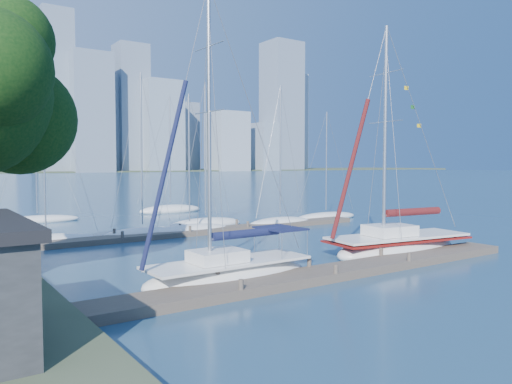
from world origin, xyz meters
TOP-DOWN VIEW (x-y plane):
  - ground at (0.00, 0.00)m, footprint 700.00×700.00m
  - near_dock at (0.00, 0.00)m, footprint 26.00×2.00m
  - far_dock at (2.00, 16.00)m, footprint 30.00×1.80m
  - sailboat_navy at (-3.92, 1.80)m, footprint 8.21×2.84m
  - sailboat_maroon at (7.88, 2.19)m, footprint 9.70×4.28m
  - bg_boat_0 at (-8.28, 17.59)m, footprint 6.72×3.99m
  - bg_boat_1 at (-1.82, 17.14)m, footprint 6.19×4.20m
  - bg_boat_2 at (1.74, 16.71)m, footprint 7.03×4.34m
  - bg_boat_3 at (4.57, 19.35)m, footprint 7.01×4.72m
  - bg_boat_4 at (10.19, 16.53)m, footprint 6.63×3.71m
  - bg_boat_5 at (16.80, 18.06)m, footprint 7.24×2.08m
  - bg_boat_6 at (-6.29, 30.69)m, footprint 7.51×4.23m
  - bg_boat_7 at (7.46, 32.48)m, footprint 7.42×4.66m
  - skyline at (25.00, 290.24)m, footprint 503.07×51.31m

SIDE VIEW (x-z plane):
  - ground at x=0.00m, z-range 0.00..0.00m
  - far_dock at x=2.00m, z-range 0.00..0.36m
  - near_dock at x=0.00m, z-range 0.00..0.40m
  - bg_boat_5 at x=16.80m, z-range -4.99..5.42m
  - bg_boat_6 at x=-6.29m, z-range -5.67..6.12m
  - bg_boat_2 at x=1.74m, z-range -5.15..5.62m
  - bg_boat_0 at x=-8.28m, z-range -6.12..6.60m
  - bg_boat_1 at x=-1.82m, z-range -5.77..6.27m
  - bg_boat_4 at x=10.19m, z-range -5.80..6.32m
  - bg_boat_3 at x=4.57m, z-range -5.88..6.41m
  - bg_boat_7 at x=7.46m, z-range -6.16..6.73m
  - sailboat_maroon at x=7.88m, z-range -5.83..7.80m
  - sailboat_navy at x=-3.92m, z-range -5.62..7.75m
  - skyline at x=25.00m, z-range -24.82..97.19m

